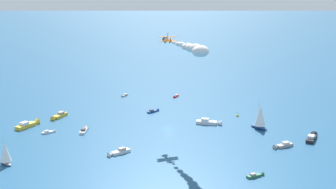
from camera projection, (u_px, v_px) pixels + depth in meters
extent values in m
plane|color=#1E517A|center=(168.00, 128.00, 182.05)|extent=(2000.00, 2000.00, 0.00)
cube|color=#33704C|center=(254.00, 176.00, 135.69)|extent=(4.81, 2.99, 0.73)
cone|color=#33704C|center=(261.00, 174.00, 136.92)|extent=(1.62, 1.79, 1.47)
cube|color=gray|center=(253.00, 174.00, 135.39)|extent=(1.92, 1.66, 0.55)
cube|color=#B21E1E|center=(176.00, 96.00, 233.18)|extent=(4.25, 2.69, 0.65)
cone|color=#B21E1E|center=(175.00, 97.00, 230.94)|extent=(1.44, 1.59, 1.30)
cube|color=silver|center=(177.00, 95.00, 233.33)|extent=(1.70, 1.48, 0.49)
cube|color=gold|center=(60.00, 116.00, 197.39)|extent=(8.17, 5.30, 1.25)
cone|color=gold|center=(54.00, 119.00, 193.04)|extent=(2.80, 3.07, 2.50)
cube|color=gray|center=(61.00, 113.00, 197.67)|extent=(3.29, 2.89, 0.94)
cube|color=white|center=(47.00, 132.00, 175.76)|extent=(4.49, 2.19, 0.69)
cone|color=white|center=(54.00, 131.00, 177.26)|extent=(1.35, 1.57, 1.38)
cube|color=silver|center=(46.00, 131.00, 175.44)|extent=(1.69, 1.37, 0.52)
cube|color=#9E9993|center=(125.00, 95.00, 234.79)|extent=(4.23, 2.51, 0.64)
cone|color=#9E9993|center=(123.00, 96.00, 232.61)|extent=(1.39, 1.55, 1.29)
cube|color=silver|center=(125.00, 94.00, 234.93)|extent=(1.67, 1.43, 0.48)
cube|color=white|center=(207.00, 123.00, 187.30)|extent=(6.47, 8.64, 1.34)
cone|color=white|center=(219.00, 123.00, 186.14)|extent=(3.40, 3.19, 2.69)
cube|color=silver|center=(205.00, 120.00, 187.17)|extent=(3.32, 3.62, 1.01)
cube|color=#9E9993|center=(285.00, 145.00, 161.07)|extent=(6.72, 3.94, 1.02)
cone|color=#9E9993|center=(276.00, 147.00, 159.23)|extent=(2.20, 2.46, 2.05)
cube|color=silver|center=(286.00, 143.00, 161.09)|extent=(2.64, 2.26, 0.77)
ellipsoid|color=#9E9993|center=(6.00, 163.00, 145.58)|extent=(1.94, 6.42, 0.89)
cylinder|color=#B2B2B7|center=(4.00, 150.00, 144.94)|extent=(0.14, 0.14, 7.34)
cone|color=white|center=(5.00, 152.00, 144.48)|extent=(3.59, 3.59, 6.24)
cube|color=white|center=(84.00, 131.00, 176.76)|extent=(5.97, 5.43, 0.98)
cone|color=white|center=(86.00, 128.00, 180.40)|extent=(2.46, 2.51, 1.96)
cube|color=#38383D|center=(83.00, 129.00, 176.11)|extent=(2.65, 2.58, 0.74)
cube|color=gold|center=(26.00, 126.00, 182.60)|extent=(9.41, 4.99, 1.44)
cone|color=gold|center=(36.00, 122.00, 187.29)|extent=(2.93, 3.35, 2.87)
cube|color=silver|center=(24.00, 123.00, 181.73)|extent=(3.61, 3.00, 1.08)
cube|color=#23478C|center=(152.00, 112.00, 204.46)|extent=(5.01, 1.77, 0.79)
cone|color=#23478C|center=(157.00, 110.00, 206.54)|extent=(1.33, 1.63, 1.59)
cube|color=#38383D|center=(152.00, 110.00, 204.04)|extent=(1.78, 1.33, 0.59)
ellipsoid|color=#23478C|center=(259.00, 127.00, 181.55)|extent=(3.27, 8.40, 1.15)
cylinder|color=#B2B2B7|center=(258.00, 114.00, 180.77)|extent=(0.14, 0.14, 9.41)
cone|color=white|center=(260.00, 116.00, 180.12)|extent=(5.01, 5.01, 8.00)
cube|color=black|center=(311.00, 139.00, 167.39)|extent=(8.49, 4.70, 1.29)
cone|color=black|center=(314.00, 135.00, 171.68)|extent=(2.70, 3.06, 2.59)
cube|color=silver|center=(311.00, 137.00, 166.59)|extent=(3.29, 2.77, 0.97)
cube|color=white|center=(121.00, 152.00, 154.84)|extent=(6.86, 2.98, 1.06)
cone|color=white|center=(111.00, 155.00, 152.32)|extent=(1.96, 2.33, 2.13)
cube|color=gray|center=(122.00, 149.00, 154.93)|extent=(2.53, 1.99, 0.80)
sphere|color=yellow|center=(238.00, 116.00, 198.29)|extent=(1.10, 1.10, 1.10)
cylinder|color=black|center=(238.00, 113.00, 198.04)|extent=(0.08, 0.08, 1.00)
cylinder|color=orange|center=(168.00, 40.00, 173.81)|extent=(3.80, 6.08, 0.91)
cylinder|color=white|center=(166.00, 39.00, 176.47)|extent=(1.18, 1.01, 1.02)
cylinder|color=#4C4C51|center=(165.00, 39.00, 176.86)|extent=(2.08, 1.13, 2.33)
cube|color=orange|center=(168.00, 41.00, 174.15)|extent=(6.97, 4.52, 0.20)
cube|color=orange|center=(168.00, 37.00, 173.76)|extent=(6.97, 4.52, 0.20)
cylinder|color=white|center=(161.00, 39.00, 173.16)|extent=(0.15, 0.14, 1.62)
cylinder|color=white|center=(165.00, 39.00, 173.67)|extent=(0.15, 0.14, 1.62)
cylinder|color=white|center=(170.00, 39.00, 174.24)|extent=(0.15, 0.14, 1.62)
cylinder|color=white|center=(174.00, 38.00, 174.76)|extent=(0.15, 0.14, 1.62)
cube|color=orange|center=(170.00, 40.00, 171.06)|extent=(0.61, 1.03, 1.20)
cube|color=orange|center=(170.00, 41.00, 171.19)|extent=(2.63, 1.97, 0.11)
cylinder|color=black|center=(165.00, 43.00, 174.50)|extent=(0.39, 0.59, 0.60)
cylinder|color=black|center=(170.00, 43.00, 175.07)|extent=(0.39, 0.59, 0.60)
cylinder|color=#262628|center=(168.00, 36.00, 173.66)|extent=(0.12, 0.11, 0.90)
cylinder|color=white|center=(167.00, 36.00, 173.62)|extent=(0.18, 0.18, 0.78)
cylinder|color=white|center=(168.00, 36.00, 173.69)|extent=(0.18, 0.18, 0.78)
cube|color=white|center=(168.00, 34.00, 173.50)|extent=(0.40, 0.34, 0.52)
sphere|color=#9E7051|center=(168.00, 33.00, 173.41)|extent=(0.21, 0.21, 0.21)
cylinder|color=white|center=(167.00, 33.00, 173.31)|extent=(0.36, 0.25, 0.55)
cylinder|color=white|center=(168.00, 33.00, 173.48)|extent=(0.37, 0.25, 0.54)
ellipsoid|color=silver|center=(173.00, 42.00, 169.57)|extent=(1.46, 1.62, 0.81)
ellipsoid|color=silver|center=(175.00, 43.00, 166.58)|extent=(2.17, 2.33, 1.25)
ellipsoid|color=silver|center=(178.00, 44.00, 163.82)|extent=(2.94, 3.24, 1.64)
ellipsoid|color=silver|center=(182.00, 44.00, 160.96)|extent=(3.63, 4.18, 1.90)
ellipsoid|color=silver|center=(185.00, 47.00, 158.26)|extent=(4.08, 4.64, 2.18)
ellipsoid|color=silver|center=(189.00, 47.00, 155.32)|extent=(4.45, 4.75, 2.60)
ellipsoid|color=silver|center=(191.00, 48.00, 152.32)|extent=(5.44, 6.25, 2.87)
ellipsoid|color=silver|center=(196.00, 48.00, 149.61)|extent=(5.85, 6.50, 3.23)
ellipsoid|color=silver|center=(198.00, 52.00, 146.74)|extent=(6.06, 6.62, 3.43)
ellipsoid|color=silver|center=(202.00, 51.00, 143.72)|extent=(6.55, 7.14, 3.71)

